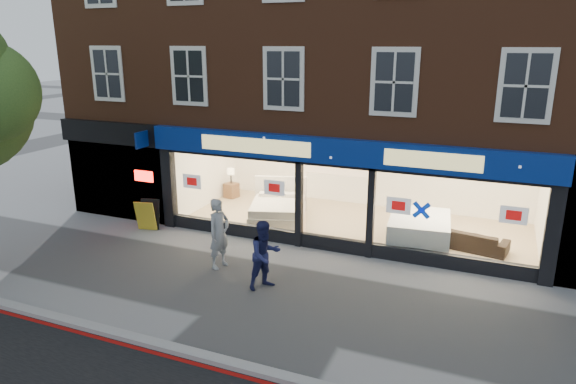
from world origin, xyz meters
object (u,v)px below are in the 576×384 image
Objects in this scene: display_bed at (278,209)px; pedestrian_blue at (265,255)px; mattress_stack at (419,231)px; a_board at (148,215)px; sofa at (473,240)px; pedestrian_grey at (219,233)px.

pedestrian_blue is at bearing -87.36° from display_bed.
a_board is (-8.17, -1.79, -0.02)m from mattress_stack.
display_bed is 2.60× the size of a_board.
display_bed is at bearing 173.86° from mattress_stack.
pedestrian_blue is at bearing -127.33° from mattress_stack.
mattress_stack is 8.37m from a_board.
sofa is at bearing -13.07° from pedestrian_blue.
display_bed is at bearing 14.29° from pedestrian_grey.
pedestrian_blue is (-4.53, -4.21, 0.48)m from sofa.
pedestrian_blue is at bearing -35.13° from a_board.
a_board reaches higher than mattress_stack.
pedestrian_blue is (-3.05, -3.99, 0.34)m from mattress_stack.
a_board is at bearing 80.36° from pedestrian_grey.
display_bed is 3.89m from pedestrian_grey.
sofa is at bearing -45.47° from pedestrian_grey.
pedestrian_blue reaches higher than a_board.
pedestrian_grey reaches higher than a_board.
sofa is at bearing 8.39° from mattress_stack.
sofa is (6.14, -0.28, -0.07)m from display_bed.
sofa is at bearing -19.79° from display_bed.
mattress_stack is 1.21× the size of sofa.
sofa is 1.00× the size of pedestrian_grey.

